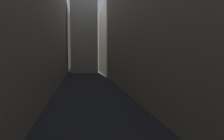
% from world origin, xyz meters
% --- Properties ---
extents(ground_plane, '(264.00, 264.00, 0.00)m').
position_xyz_m(ground_plane, '(0.00, 48.00, 0.00)').
color(ground_plane, '#232326').
extents(building_block_left, '(11.17, 108.00, 23.15)m').
position_xyz_m(building_block_left, '(-11.09, 50.00, 11.57)').
color(building_block_left, gray).
rests_on(building_block_left, ground).
extents(building_block_right, '(13.64, 108.00, 20.70)m').
position_xyz_m(building_block_right, '(12.32, 50.00, 10.35)').
color(building_block_right, gray).
rests_on(building_block_right, ground).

